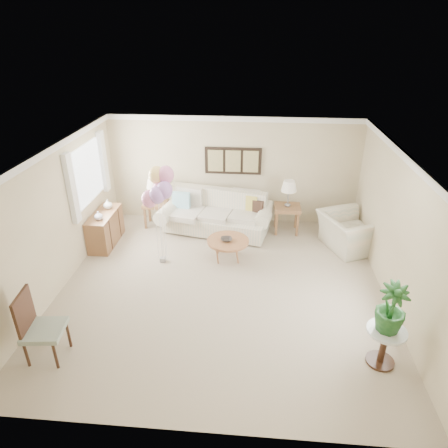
% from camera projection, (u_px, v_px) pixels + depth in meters
% --- Properties ---
extents(ground_plane, '(6.00, 6.00, 0.00)m').
position_uv_depth(ground_plane, '(222.00, 288.00, 7.55)').
color(ground_plane, tan).
extents(room_shell, '(6.04, 6.04, 2.60)m').
position_uv_depth(room_shell, '(216.00, 207.00, 6.91)').
color(room_shell, beige).
rests_on(room_shell, ground).
extents(wall_art_triptych, '(1.35, 0.06, 0.65)m').
position_uv_depth(wall_art_triptych, '(233.00, 161.00, 9.49)').
color(wall_art_triptych, black).
rests_on(wall_art_triptych, ground).
extents(sofa, '(2.83, 1.46, 0.97)m').
position_uv_depth(sofa, '(217.00, 216.00, 9.48)').
color(sofa, beige).
rests_on(sofa, ground).
extents(end_table_left, '(0.56, 0.51, 0.61)m').
position_uv_depth(end_table_left, '(156.00, 206.00, 9.68)').
color(end_table_left, brown).
rests_on(end_table_left, ground).
extents(end_table_right, '(0.60, 0.55, 0.66)m').
position_uv_depth(end_table_right, '(287.00, 210.00, 9.36)').
color(end_table_right, brown).
rests_on(end_table_right, ground).
extents(lamp_left, '(0.36, 0.36, 0.63)m').
position_uv_depth(lamp_left, '(154.00, 184.00, 9.42)').
color(lamp_left, gray).
rests_on(lamp_left, end_table_left).
extents(lamp_right, '(0.36, 0.36, 0.63)m').
position_uv_depth(lamp_right, '(289.00, 187.00, 9.10)').
color(lamp_right, gray).
rests_on(lamp_right, end_table_right).
extents(coffee_table, '(0.88, 0.88, 0.44)m').
position_uv_depth(coffee_table, '(228.00, 242.00, 8.31)').
color(coffee_table, '#A16E42').
rests_on(coffee_table, ground).
extents(decor_bowl, '(0.27, 0.27, 0.06)m').
position_uv_depth(decor_bowl, '(226.00, 240.00, 8.26)').
color(decor_bowl, '#322C28').
rests_on(decor_bowl, coffee_table).
extents(armchair, '(1.43, 1.51, 0.78)m').
position_uv_depth(armchair, '(348.00, 232.00, 8.74)').
color(armchair, beige).
rests_on(armchair, ground).
extents(side_table, '(0.56, 0.56, 0.61)m').
position_uv_depth(side_table, '(385.00, 338.00, 5.68)').
color(side_table, silver).
rests_on(side_table, ground).
extents(potted_plant, '(0.47, 0.47, 0.75)m').
position_uv_depth(potted_plant, '(391.00, 308.00, 5.46)').
color(potted_plant, '#15471D').
rests_on(potted_plant, side_table).
extents(accent_chair, '(0.60, 0.60, 1.11)m').
position_uv_depth(accent_chair, '(38.00, 325.00, 5.75)').
color(accent_chair, gray).
rests_on(accent_chair, ground).
extents(credenza, '(0.46, 1.20, 0.74)m').
position_uv_depth(credenza, '(105.00, 228.00, 8.93)').
color(credenza, brown).
rests_on(credenza, ground).
extents(vase_white, '(0.22, 0.22, 0.19)m').
position_uv_depth(vase_white, '(98.00, 215.00, 8.45)').
color(vase_white, silver).
rests_on(vase_white, credenza).
extents(vase_sage, '(0.25, 0.25, 0.21)m').
position_uv_depth(vase_sage, '(108.00, 204.00, 8.96)').
color(vase_sage, beige).
rests_on(vase_sage, credenza).
extents(balloon_cluster, '(0.62, 0.55, 2.06)m').
position_uv_depth(balloon_cluster, '(159.00, 188.00, 7.67)').
color(balloon_cluster, gray).
rests_on(balloon_cluster, ground).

